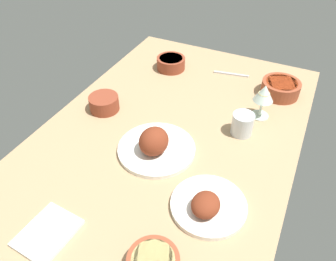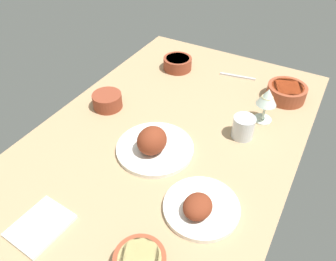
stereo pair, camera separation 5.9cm
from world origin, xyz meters
The scene contains 10 objects.
dining_table centered at (0.00, 0.00, 2.00)cm, with size 140.00×90.00×4.00cm, color tan.
plate_far_side centered at (24.66, 24.25, 5.95)cm, with size 22.22×22.22×6.94cm.
plate_near_viewer centered at (9.99, 0.17, 7.11)cm, with size 26.65×26.65×10.40cm.
bowl_potatoes centered at (-43.40, -19.15, 7.06)cm, with size 13.16×13.16×5.63cm.
bowl_cream centered at (-3.11, -29.39, 7.23)cm, with size 11.65×11.65×5.95cm.
bowl_sauce centered at (-43.53, 31.34, 7.34)cm, with size 15.78×15.78×6.16cm.
wine_glass centered at (-25.26, 27.36, 13.93)cm, with size 7.60×7.60×14.00cm.
water_tumbler centered at (-12.41, 23.68, 8.14)cm, with size 7.82×7.82×8.28cm, color silver.
folded_napkin centered at (50.83, -11.77, 4.60)cm, with size 15.57×12.64×1.20cm, color white.
fork_loose centered at (-50.12, 8.31, 4.40)cm, with size 16.05×0.90×0.80cm, color silver.
Camera 1 is at (81.64, 38.83, 83.58)cm, focal length 35.37 mm.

